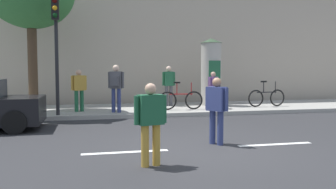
% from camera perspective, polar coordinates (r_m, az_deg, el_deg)
% --- Properties ---
extents(ground_plane, '(80.00, 80.00, 0.00)m').
position_cam_1_polar(ground_plane, '(7.77, 5.88, -8.69)').
color(ground_plane, '#2B2B2D').
extents(sidewalk_curb, '(36.00, 4.00, 0.15)m').
position_cam_1_polar(sidewalk_curb, '(14.47, -3.07, -2.43)').
color(sidewalk_curb, '#9E9B93').
rests_on(sidewalk_curb, ground_plane).
extents(lane_markings, '(25.80, 0.16, 0.01)m').
position_cam_1_polar(lane_markings, '(7.77, 5.88, -8.66)').
color(lane_markings, silver).
rests_on(lane_markings, ground_plane).
extents(building_backdrop, '(36.00, 5.00, 8.06)m').
position_cam_1_polar(building_backdrop, '(19.46, -5.67, 10.89)').
color(building_backdrop, '#B7A893').
rests_on(building_backdrop, ground_plane).
extents(traffic_light, '(0.24, 0.45, 3.97)m').
position_cam_1_polar(traffic_light, '(12.50, -17.78, 9.06)').
color(traffic_light, black).
rests_on(traffic_light, sidewalk_curb).
extents(poster_column, '(0.96, 0.96, 2.92)m').
position_cam_1_polar(poster_column, '(15.46, 7.02, 3.73)').
color(poster_column, '#B2ADA3').
rests_on(poster_column, sidewalk_curb).
extents(pedestrian_in_dark_shirt, '(0.60, 0.34, 1.48)m').
position_cam_1_polar(pedestrian_in_dark_shirt, '(6.19, -2.85, -3.89)').
color(pedestrian_in_dark_shirt, '#B78C33').
rests_on(pedestrian_in_dark_shirt, ground_plane).
extents(pedestrian_with_bag, '(0.44, 0.53, 1.53)m').
position_cam_1_polar(pedestrian_with_bag, '(8.05, 7.91, -1.83)').
color(pedestrian_with_bag, navy).
rests_on(pedestrian_with_bag, ground_plane).
extents(pedestrian_in_light_jacket, '(0.56, 0.48, 1.73)m').
position_cam_1_polar(pedestrian_in_light_jacket, '(12.86, -8.47, 1.68)').
color(pedestrian_in_light_jacket, navy).
rests_on(pedestrian_in_light_jacket, sidewalk_curb).
extents(pedestrian_with_backpack, '(0.50, 0.51, 1.48)m').
position_cam_1_polar(pedestrian_with_backpack, '(14.21, 7.45, 1.23)').
color(pedestrian_with_backpack, maroon).
rests_on(pedestrian_with_backpack, sidewalk_curb).
extents(pedestrian_in_red_top, '(0.56, 0.25, 1.71)m').
position_cam_1_polar(pedestrian_in_red_top, '(15.08, 0.12, 1.93)').
color(pedestrian_in_red_top, '#4C4C51').
rests_on(pedestrian_in_red_top, sidewalk_curb).
extents(pedestrian_near_pole, '(0.57, 0.38, 1.56)m').
position_cam_1_polar(pedestrian_near_pole, '(13.42, -14.30, 1.16)').
color(pedestrian_near_pole, '#1E5938').
rests_on(pedestrian_near_pole, sidewalk_curb).
extents(bicycle_leaning, '(1.77, 0.22, 1.09)m').
position_cam_1_polar(bicycle_leaning, '(15.39, 15.76, -0.45)').
color(bicycle_leaning, black).
rests_on(bicycle_leaning, sidewalk_curb).
extents(bicycle_upright, '(1.77, 0.13, 1.09)m').
position_cam_1_polar(bicycle_upright, '(13.67, 2.10, -0.86)').
color(bicycle_upright, black).
rests_on(bicycle_upright, sidewalk_curb).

